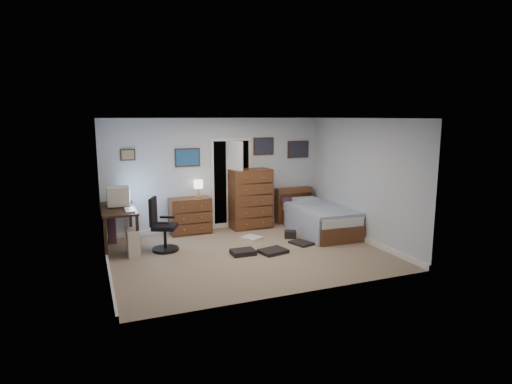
% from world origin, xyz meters
% --- Properties ---
extents(floor, '(5.00, 4.00, 0.02)m').
position_xyz_m(floor, '(0.00, 0.00, -0.01)').
color(floor, tan).
rests_on(floor, ground).
extents(computer_desk, '(0.65, 1.39, 0.80)m').
position_xyz_m(computer_desk, '(-2.30, 1.24, 0.62)').
color(computer_desk, black).
rests_on(computer_desk, floor).
extents(crt_monitor, '(0.42, 0.39, 0.38)m').
position_xyz_m(crt_monitor, '(-2.18, 1.39, 1.00)').
color(crt_monitor, beige).
rests_on(crt_monitor, computer_desk).
extents(keyboard, '(0.16, 0.43, 0.03)m').
position_xyz_m(keyboard, '(-2.02, 0.89, 0.81)').
color(keyboard, beige).
rests_on(keyboard, computer_desk).
extents(pc_tower, '(0.22, 0.45, 0.48)m').
position_xyz_m(pc_tower, '(-2.00, 0.69, 0.24)').
color(pc_tower, beige).
rests_on(pc_tower, floor).
extents(office_chair, '(0.66, 0.66, 1.03)m').
position_xyz_m(office_chair, '(-1.46, 0.75, 0.40)').
color(office_chair, black).
rests_on(office_chair, floor).
extents(media_stack, '(0.16, 0.16, 0.76)m').
position_xyz_m(media_stack, '(-2.32, 1.62, 0.38)').
color(media_stack, maroon).
rests_on(media_stack, floor).
extents(low_dresser, '(0.89, 0.46, 0.79)m').
position_xyz_m(low_dresser, '(-0.67, 1.77, 0.39)').
color(low_dresser, brown).
rests_on(low_dresser, floor).
extents(table_lamp, '(0.20, 0.20, 0.38)m').
position_xyz_m(table_lamp, '(-0.47, 1.77, 1.07)').
color(table_lamp, gold).
rests_on(table_lamp, low_dresser).
extents(doorway, '(0.96, 1.12, 2.05)m').
position_xyz_m(doorway, '(0.35, 2.27, 1.00)').
color(doorway, black).
rests_on(doorway, floor).
extents(tall_dresser, '(0.95, 0.59, 1.36)m').
position_xyz_m(tall_dresser, '(0.73, 1.75, 0.68)').
color(tall_dresser, brown).
rests_on(tall_dresser, floor).
extents(headboard_bookcase, '(0.94, 0.28, 0.84)m').
position_xyz_m(headboard_bookcase, '(1.90, 1.86, 0.44)').
color(headboard_bookcase, brown).
rests_on(headboard_bookcase, floor).
extents(bed, '(1.12, 2.00, 0.64)m').
position_xyz_m(bed, '(1.99, 0.77, 0.30)').
color(bed, brown).
rests_on(bed, floor).
extents(wall_posters, '(4.38, 0.04, 0.60)m').
position_xyz_m(wall_posters, '(0.57, 1.98, 1.75)').
color(wall_posters, '#331E11').
rests_on(wall_posters, floor).
extents(floor_clutter, '(1.76, 1.48, 0.15)m').
position_xyz_m(floor_clutter, '(0.51, 0.20, 0.04)').
color(floor_clutter, black).
rests_on(floor_clutter, floor).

